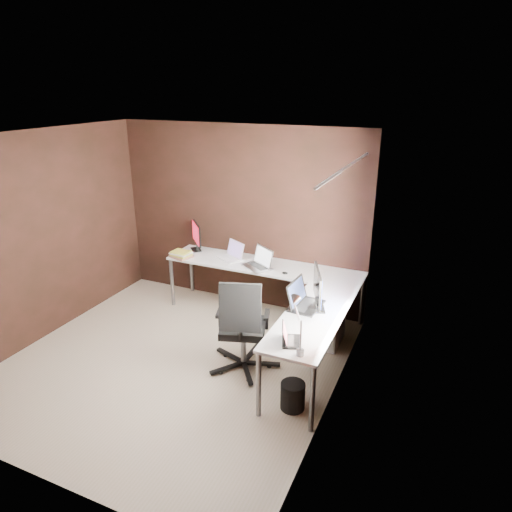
{
  "coord_description": "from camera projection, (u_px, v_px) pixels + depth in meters",
  "views": [
    {
      "loc": [
        2.65,
        -3.67,
        2.97
      ],
      "look_at": [
        0.61,
        0.95,
        1.06
      ],
      "focal_mm": 32.0,
      "sensor_mm": 36.0,
      "label": 1
    }
  ],
  "objects": [
    {
      "name": "room",
      "position": [
        197.0,
        261.0,
        4.66
      ],
      "size": [
        3.6,
        3.6,
        2.5
      ],
      "color": "tan",
      "rests_on": "ground"
    },
    {
      "name": "desk",
      "position": [
        276.0,
        286.0,
        5.52
      ],
      "size": [
        2.65,
        2.25,
        0.73
      ],
      "color": "white",
      "rests_on": "ground"
    },
    {
      "name": "drawer_pedestal",
      "position": [
        324.0,
        319.0,
        5.53
      ],
      "size": [
        0.42,
        0.5,
        0.6
      ],
      "primitive_type": "cube",
      "color": "white",
      "rests_on": "ground"
    },
    {
      "name": "monitor_left",
      "position": [
        196.0,
        235.0,
        6.49
      ],
      "size": [
        0.33,
        0.36,
        0.41
      ],
      "rotation": [
        0.0,
        0.0,
        -0.84
      ],
      "color": "black",
      "rests_on": "desk"
    },
    {
      "name": "monitor_right",
      "position": [
        318.0,
        287.0,
        4.75
      ],
      "size": [
        0.23,
        0.51,
        0.45
      ],
      "rotation": [
        0.0,
        0.0,
        1.96
      ],
      "color": "black",
      "rests_on": "desk"
    },
    {
      "name": "laptop_white",
      "position": [
        232.0,
        255.0,
        6.24
      ],
      "size": [
        0.42,
        0.38,
        0.23
      ],
      "rotation": [
        0.0,
        0.0,
        -0.51
      ],
      "color": "white",
      "rests_on": "desk"
    },
    {
      "name": "laptop_silver",
      "position": [
        259.0,
        263.0,
        5.94
      ],
      "size": [
        0.47,
        0.44,
        0.25
      ],
      "rotation": [
        0.0,
        0.0,
        -0.59
      ],
      "color": "silver",
      "rests_on": "desk"
    },
    {
      "name": "laptop_black_big",
      "position": [
        303.0,
        301.0,
        4.9
      ],
      "size": [
        0.33,
        0.45,
        0.28
      ],
      "rotation": [
        0.0,
        0.0,
        1.51
      ],
      "color": "black",
      "rests_on": "desk"
    },
    {
      "name": "laptop_black_small",
      "position": [
        289.0,
        338.0,
        4.21
      ],
      "size": [
        0.25,
        0.3,
        0.17
      ],
      "rotation": [
        0.0,
        0.0,
        1.92
      ],
      "color": "black",
      "rests_on": "desk"
    },
    {
      "name": "book_stack",
      "position": [
        181.0,
        254.0,
        6.28
      ],
      "size": [
        0.32,
        0.28,
        0.09
      ],
      "rotation": [
        0.0,
        0.0,
        -0.17
      ],
      "color": "#9D6754",
      "rests_on": "desk"
    },
    {
      "name": "mouse_left",
      "position": [
        187.0,
        256.0,
        6.3
      ],
      "size": [
        0.09,
        0.07,
        0.03
      ],
      "primitive_type": "ellipsoid",
      "rotation": [
        0.0,
        0.0,
        -0.31
      ],
      "color": "black",
      "rests_on": "desk"
    },
    {
      "name": "mouse_corner",
      "position": [
        285.0,
        273.0,
        5.73
      ],
      "size": [
        0.08,
        0.06,
        0.03
      ],
      "primitive_type": "ellipsoid",
      "rotation": [
        0.0,
        0.0,
        0.08
      ],
      "color": "black",
      "rests_on": "desk"
    },
    {
      "name": "desk_lamp",
      "position": [
        297.0,
        317.0,
        3.98
      ],
      "size": [
        0.18,
        0.21,
        0.53
      ],
      "rotation": [
        0.0,
        0.0,
        -0.04
      ],
      "color": "slate",
      "rests_on": "desk"
    },
    {
      "name": "office_chair",
      "position": [
        243.0,
        343.0,
        4.98
      ],
      "size": [
        0.62,
        0.65,
        1.1
      ],
      "rotation": [
        0.0,
        0.0,
        0.32
      ],
      "color": "black",
      "rests_on": "ground"
    },
    {
      "name": "wastebasket",
      "position": [
        293.0,
        396.0,
        4.42
      ],
      "size": [
        0.31,
        0.31,
        0.28
      ],
      "primitive_type": "cylinder",
      "rotation": [
        0.0,
        0.0,
        0.37
      ],
      "color": "black",
      "rests_on": "ground"
    }
  ]
}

